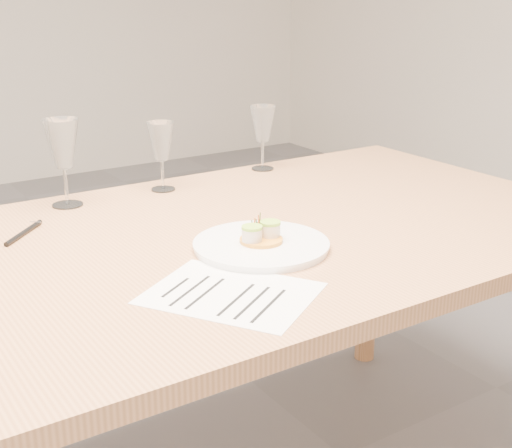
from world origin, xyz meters
TOP-DOWN VIEW (x-y plane):
  - dining_table at (0.00, 0.00)m, footprint 2.40×1.00m
  - dinner_plate at (0.30, -0.12)m, footprint 0.29×0.29m
  - recipe_sheet at (0.13, -0.28)m, footprint 0.35×0.37m
  - ballpoint_pen at (-0.09, 0.24)m, footprint 0.12×0.12m
  - wine_glass_2 at (0.06, 0.40)m, footprint 0.09×0.09m
  - wine_glass_3 at (0.33, 0.40)m, footprint 0.07×0.07m
  - wine_glass_4 at (0.68, 0.44)m, footprint 0.08×0.08m

SIDE VIEW (x-z plane):
  - dining_table at x=0.00m, z-range 0.31..1.06m
  - recipe_sheet at x=0.13m, z-range 0.75..0.75m
  - ballpoint_pen at x=-0.09m, z-range 0.75..0.76m
  - dinner_plate at x=0.30m, z-range 0.72..0.80m
  - wine_glass_3 at x=0.33m, z-range 0.79..0.97m
  - wine_glass_4 at x=0.68m, z-range 0.79..0.98m
  - wine_glass_2 at x=0.06m, z-range 0.79..1.01m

